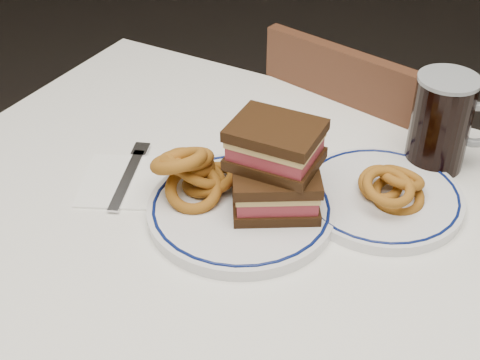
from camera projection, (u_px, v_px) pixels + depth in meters
The scene contains 10 objects.
dining_table at pixel (283, 281), 1.07m from camera, with size 1.27×0.87×0.75m.
chair_far at pixel (363, 191), 1.55m from camera, with size 0.47×0.47×0.86m.
main_plate at pixel (241, 209), 1.03m from camera, with size 0.29×0.29×0.02m.
reuben_sandwich at pixel (275, 167), 0.99m from camera, with size 0.16×0.15×0.13m.
onion_rings_main at pixel (192, 170), 1.03m from camera, with size 0.13×0.13×0.11m.
ketchup_ramekin at pixel (254, 164), 1.08m from camera, with size 0.06×0.06×0.03m.
beer_mug at pixel (443, 122), 1.09m from camera, with size 0.15×0.10×0.17m.
far_plate at pixel (381, 196), 1.05m from camera, with size 0.26×0.26×0.02m.
onion_rings_far at pixel (393, 187), 1.03m from camera, with size 0.11×0.12×0.07m.
napkin_fork at pixel (128, 180), 1.10m from camera, with size 0.19×0.20×0.01m.
Camera 1 is at (0.31, -0.70, 1.41)m, focal length 50.00 mm.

